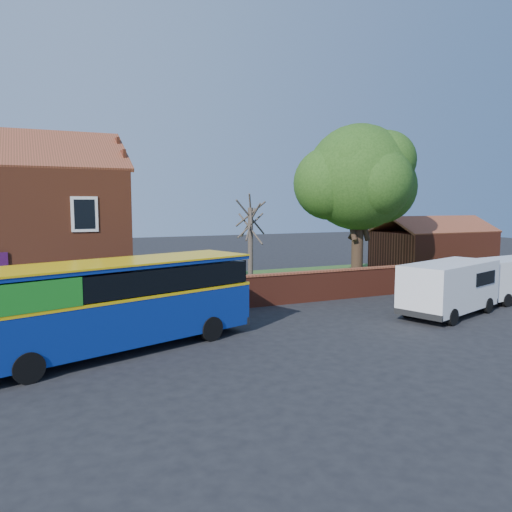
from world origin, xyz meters
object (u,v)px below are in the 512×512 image
van_near (449,286)px  van_far (509,277)px  bus (104,302)px  large_tree (358,181)px

van_near → van_far: van_near is taller
van_near → van_far: bearing=-4.7°
van_near → van_far: 5.65m
bus → van_near: bearing=-20.0°
van_near → large_tree: large_tree is taller
van_near → bus: bearing=160.0°
bus → large_tree: size_ratio=1.07×
bus → large_tree: 18.63m
bus → large_tree: (16.12, 8.09, 4.65)m
bus → van_far: (20.50, 0.80, -0.52)m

